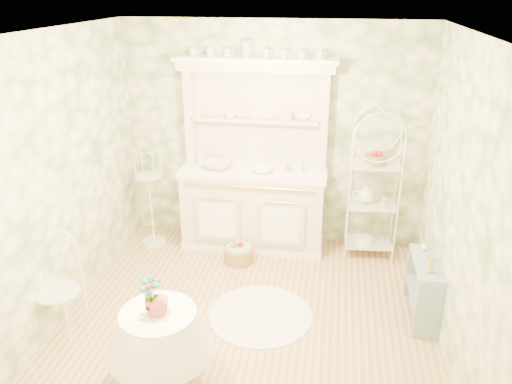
% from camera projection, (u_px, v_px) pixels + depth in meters
% --- Properties ---
extents(floor, '(3.60, 3.60, 0.00)m').
position_uv_depth(floor, '(248.00, 319.00, 4.91)').
color(floor, tan).
rests_on(floor, ground).
extents(ceiling, '(3.60, 3.60, 0.00)m').
position_uv_depth(ceiling, '(246.00, 33.00, 3.87)').
color(ceiling, white).
rests_on(ceiling, floor).
extents(wall_left, '(3.60, 3.60, 0.00)m').
position_uv_depth(wall_left, '(58.00, 181.00, 4.66)').
color(wall_left, '#F6EBC8').
rests_on(wall_left, floor).
extents(wall_right, '(3.60, 3.60, 0.00)m').
position_uv_depth(wall_right, '(461.00, 206.00, 4.12)').
color(wall_right, '#F6EBC8').
rests_on(wall_right, floor).
extents(wall_back, '(3.60, 3.60, 0.00)m').
position_uv_depth(wall_back, '(273.00, 136.00, 6.03)').
color(wall_back, '#F6EBC8').
rests_on(wall_back, floor).
extents(wall_front, '(3.60, 3.60, 0.00)m').
position_uv_depth(wall_front, '(189.00, 317.00, 2.75)').
color(wall_front, '#F6EBC8').
rests_on(wall_front, floor).
extents(kitchen_dresser, '(1.87, 0.61, 2.29)m').
position_uv_depth(kitchen_dresser, '(253.00, 159.00, 5.88)').
color(kitchen_dresser, silver).
rests_on(kitchen_dresser, floor).
extents(bakers_rack, '(0.57, 0.43, 1.75)m').
position_uv_depth(bakers_rack, '(374.00, 187.00, 5.78)').
color(bakers_rack, white).
rests_on(bakers_rack, floor).
extents(side_shelf, '(0.32, 0.72, 0.60)m').
position_uv_depth(side_shelf, '(423.00, 290.00, 4.85)').
color(side_shelf, '#8296A9').
rests_on(side_shelf, floor).
extents(round_table, '(0.86, 0.86, 0.78)m').
position_uv_depth(round_table, '(161.00, 346.00, 3.96)').
color(round_table, white).
rests_on(round_table, floor).
extents(cafe_chair, '(0.42, 0.42, 0.81)m').
position_uv_depth(cafe_chair, '(58.00, 296.00, 4.56)').
color(cafe_chair, white).
rests_on(cafe_chair, floor).
extents(birdcage_stand, '(0.33, 0.33, 1.34)m').
position_uv_depth(birdcage_stand, '(150.00, 194.00, 6.09)').
color(birdcage_stand, white).
rests_on(birdcage_stand, floor).
extents(floor_basket, '(0.36, 0.36, 0.21)m').
position_uv_depth(floor_basket, '(239.00, 254.00, 5.89)').
color(floor_basket, olive).
rests_on(floor_basket, floor).
extents(lace_rug, '(1.06, 1.06, 0.01)m').
position_uv_depth(lace_rug, '(260.00, 315.00, 4.97)').
color(lace_rug, white).
rests_on(lace_rug, floor).
extents(bowl_floral, '(0.39, 0.39, 0.08)m').
position_uv_depth(bowl_floral, '(218.00, 168.00, 5.96)').
color(bowl_floral, white).
rests_on(bowl_floral, kitchen_dresser).
extents(bowl_white, '(0.31, 0.31, 0.08)m').
position_uv_depth(bowl_white, '(263.00, 172.00, 5.84)').
color(bowl_white, white).
rests_on(bowl_white, kitchen_dresser).
extents(cup_left, '(0.16, 0.16, 0.09)m').
position_uv_depth(cup_left, '(230.00, 116.00, 5.90)').
color(cup_left, white).
rests_on(cup_left, kitchen_dresser).
extents(cup_right, '(0.12, 0.12, 0.10)m').
position_uv_depth(cup_right, '(289.00, 118.00, 5.79)').
color(cup_right, white).
rests_on(cup_right, kitchen_dresser).
extents(potted_geranium, '(0.19, 0.15, 0.33)m').
position_uv_depth(potted_geranium, '(151.00, 300.00, 3.76)').
color(potted_geranium, '#3F7238').
rests_on(potted_geranium, round_table).
extents(bottle_amber, '(0.08, 0.08, 0.16)m').
position_uv_depth(bottle_amber, '(430.00, 266.00, 4.52)').
color(bottle_amber, '#B89041').
rests_on(bottle_amber, side_shelf).
extents(bottle_blue, '(0.05, 0.05, 0.11)m').
position_uv_depth(bottle_blue, '(428.00, 257.00, 4.73)').
color(bottle_blue, '#86A9C5').
rests_on(bottle_blue, side_shelf).
extents(bottle_glass, '(0.09, 0.09, 0.09)m').
position_uv_depth(bottle_glass, '(425.00, 247.00, 4.92)').
color(bottle_glass, silver).
rests_on(bottle_glass, side_shelf).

